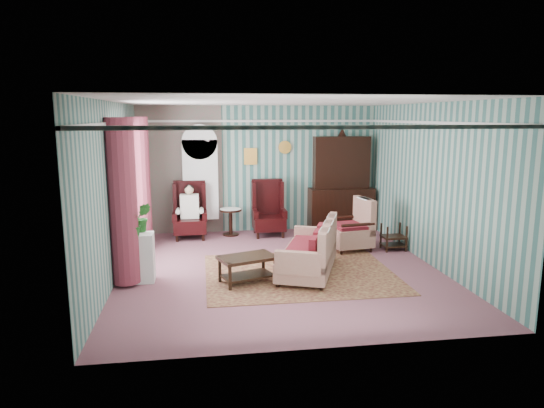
{
  "coord_description": "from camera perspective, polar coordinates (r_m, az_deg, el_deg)",
  "views": [
    {
      "loc": [
        -1.33,
        -8.11,
        2.68
      ],
      "look_at": [
        -0.05,
        0.6,
        1.06
      ],
      "focal_mm": 32.0,
      "sensor_mm": 36.0,
      "label": 1
    }
  ],
  "objects": [
    {
      "name": "wingback_right",
      "position": [
        10.86,
        -0.38,
        -0.5
      ],
      "size": [
        0.76,
        0.8,
        1.25
      ],
      "primitive_type": "cube",
      "color": "black",
      "rests_on": "floor"
    },
    {
      "name": "sofa",
      "position": [
        8.31,
        4.23,
        -4.6
      ],
      "size": [
        1.59,
        2.08,
        1.07
      ],
      "primitive_type": "cube",
      "rotation": [
        0.0,
        0.0,
        1.2
      ],
      "color": "beige",
      "rests_on": "floor"
    },
    {
      "name": "seated_woman",
      "position": [
        10.77,
        -9.64,
        -0.93
      ],
      "size": [
        0.44,
        0.4,
        1.18
      ],
      "primitive_type": null,
      "color": "white",
      "rests_on": "floor"
    },
    {
      "name": "dresser_hutch",
      "position": [
        11.4,
        8.18,
        2.74
      ],
      "size": [
        1.5,
        0.56,
        2.36
      ],
      "primitive_type": "cube",
      "color": "black",
      "rests_on": "floor"
    },
    {
      "name": "wingback_left",
      "position": [
        10.76,
        -9.65,
        -0.75
      ],
      "size": [
        0.76,
        0.8,
        1.25
      ],
      "primitive_type": "cube",
      "color": "black",
      "rests_on": "floor"
    },
    {
      "name": "plant_stand",
      "position": [
        8.21,
        -15.61,
        -6.11
      ],
      "size": [
        0.55,
        0.35,
        0.8
      ],
      "primitive_type": "cube",
      "color": "silver",
      "rests_on": "floor"
    },
    {
      "name": "floral_armchair",
      "position": [
        9.89,
        9.11,
        -2.83
      ],
      "size": [
        0.93,
        0.97,
        0.88
      ],
      "primitive_type": "cube",
      "rotation": [
        0.0,
        0.0,
        1.73
      ],
      "color": "beige",
      "rests_on": "floor"
    },
    {
      "name": "coffee_table",
      "position": [
        7.91,
        -2.91,
        -7.7
      ],
      "size": [
        1.02,
        0.8,
        0.44
      ],
      "primitive_type": "cube",
      "rotation": [
        0.0,
        0.0,
        0.33
      ],
      "color": "black",
      "rests_on": "floor"
    },
    {
      "name": "potted_plant_c",
      "position": [
        8.13,
        -16.55,
        -1.87
      ],
      "size": [
        0.27,
        0.27,
        0.42
      ],
      "primitive_type": "imported",
      "rotation": [
        0.0,
        0.0,
        -0.14
      ],
      "color": "#1B5820",
      "rests_on": "plant_stand"
    },
    {
      "name": "bookcase",
      "position": [
        11.06,
        -8.39,
        2.19
      ],
      "size": [
        0.8,
        0.28,
        2.24
      ],
      "primitive_type": "cube",
      "color": "silver",
      "rests_on": "floor"
    },
    {
      "name": "rug",
      "position": [
        8.41,
        3.27,
        -8.14
      ],
      "size": [
        3.2,
        2.6,
        0.01
      ],
      "primitive_type": "cube",
      "color": "#44161A",
      "rests_on": "floor"
    },
    {
      "name": "nest_table",
      "position": [
        10.07,
        14.1,
        -3.76
      ],
      "size": [
        0.45,
        0.38,
        0.54
      ],
      "primitive_type": "cube",
      "color": "black",
      "rests_on": "floor"
    },
    {
      "name": "potted_plant_a",
      "position": [
        7.92,
        -15.89,
        -2.33
      ],
      "size": [
        0.41,
        0.38,
        0.37
      ],
      "primitive_type": "imported",
      "rotation": [
        0.0,
        0.0,
        0.29
      ],
      "color": "#1C561A",
      "rests_on": "plant_stand"
    },
    {
      "name": "room_shell",
      "position": [
        8.34,
        -3.46,
        5.76
      ],
      "size": [
        5.53,
        6.02,
        2.91
      ],
      "color": "#386660",
      "rests_on": "ground"
    },
    {
      "name": "floor",
      "position": [
        8.64,
        0.9,
        -7.65
      ],
      "size": [
        6.0,
        6.0,
        0.0
      ],
      "primitive_type": "plane",
      "color": "#824C5B",
      "rests_on": "ground"
    },
    {
      "name": "round_side_table",
      "position": [
        10.99,
        -4.88,
        -2.14
      ],
      "size": [
        0.5,
        0.5,
        0.6
      ],
      "primitive_type": "cylinder",
      "color": "black",
      "rests_on": "floor"
    },
    {
      "name": "potted_plant_b",
      "position": [
        8.17,
        -14.98,
        -1.53
      ],
      "size": [
        0.28,
        0.23,
        0.48
      ],
      "primitive_type": "imported",
      "rotation": [
        0.0,
        0.0,
        0.07
      ],
      "color": "#1C4B17",
      "rests_on": "plant_stand"
    }
  ]
}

